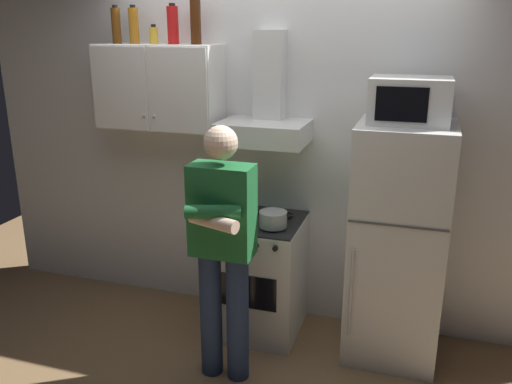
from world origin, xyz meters
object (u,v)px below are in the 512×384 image
object	(u,v)px
stove_oven	(260,275)
bottle_liquor_amber	(134,25)
bottle_rum_dark	(196,22)
bottle_beer_brown	(116,25)
bottle_spice_jar	(154,35)
microwave	(410,101)
bottle_soda_red	(173,25)
refrigerator	(397,244)
cooking_pot	(273,219)
range_hood	(266,114)
upper_cabinet	(160,87)
person_standing	(222,247)

from	to	relation	value
stove_oven	bottle_liquor_amber	distance (m)	2.01
bottle_rum_dark	bottle_beer_brown	bearing A→B (deg)	-175.98
bottle_spice_jar	bottle_liquor_amber	distance (m)	0.19
microwave	bottle_soda_red	size ratio (longest dim) A/B	1.76
refrigerator	stove_oven	bearing A→B (deg)	-179.96
refrigerator	cooking_pot	world-z (taller)	refrigerator
bottle_soda_red	range_hood	bearing A→B (deg)	-1.85
refrigerator	bottle_beer_brown	bearing A→B (deg)	176.64
stove_oven	bottle_rum_dark	size ratio (longest dim) A/B	2.80
bottle_spice_jar	bottle_soda_red	xyz separation A→B (m)	(0.13, 0.05, 0.07)
bottle_liquor_amber	bottle_beer_brown	bearing A→B (deg)	-174.04
range_hood	bottle_soda_red	bearing A→B (deg)	178.15
bottle_beer_brown	bottle_liquor_amber	bearing A→B (deg)	5.96
upper_cabinet	stove_oven	world-z (taller)	upper_cabinet
bottle_spice_jar	bottle_soda_red	size ratio (longest dim) A/B	0.49
range_hood	person_standing	bearing A→B (deg)	-93.91
upper_cabinet	bottle_beer_brown	bearing A→B (deg)	-179.41
microwave	bottle_liquor_amber	xyz separation A→B (m)	(-1.93, 0.12, 0.44)
range_hood	bottle_spice_jar	distance (m)	0.96
bottle_beer_brown	microwave	bearing A→B (deg)	-2.85
person_standing	bottle_soda_red	distance (m)	1.61
upper_cabinet	person_standing	world-z (taller)	upper_cabinet
refrigerator	microwave	world-z (taller)	microwave
upper_cabinet	bottle_spice_jar	bearing A→B (deg)	-112.95
microwave	bottle_soda_red	world-z (taller)	bottle_soda_red
bottle_beer_brown	cooking_pot	bearing A→B (deg)	-10.95
stove_oven	person_standing	distance (m)	0.77
upper_cabinet	range_hood	world-z (taller)	range_hood
upper_cabinet	bottle_beer_brown	size ratio (longest dim) A/B	3.41
bottle_rum_dark	microwave	bearing A→B (deg)	-5.65
refrigerator	bottle_rum_dark	bearing A→B (deg)	173.64
stove_oven	bottle_spice_jar	bearing A→B (deg)	172.90
range_hood	bottle_spice_jar	xyz separation A→B (m)	(-0.81, -0.03, 0.51)
bottle_spice_jar	cooking_pot	bearing A→B (deg)	-13.17
upper_cabinet	bottle_rum_dark	xyz separation A→B (m)	(0.28, 0.04, 0.45)
stove_oven	refrigerator	distance (m)	1.02
person_standing	bottle_liquor_amber	distance (m)	1.75
bottle_soda_red	bottle_beer_brown	distance (m)	0.43
bottle_rum_dark	range_hood	bearing A→B (deg)	-4.15
stove_oven	bottle_liquor_amber	bearing A→B (deg)	172.11
bottle_soda_red	bottle_liquor_amber	distance (m)	0.30
microwave	bottle_liquor_amber	bearing A→B (deg)	176.53
cooking_pot	bottle_soda_red	world-z (taller)	bottle_soda_red
stove_oven	range_hood	world-z (taller)	range_hood
refrigerator	bottle_spice_jar	xyz separation A→B (m)	(-1.76, 0.10, 1.31)
refrigerator	bottle_rum_dark	size ratio (longest dim) A/B	5.13
person_standing	bottle_beer_brown	world-z (taller)	bottle_beer_brown
range_hood	bottle_rum_dark	xyz separation A→B (m)	(-0.52, 0.04, 0.60)
cooking_pot	bottle_beer_brown	distance (m)	1.78
stove_oven	bottle_spice_jar	size ratio (longest dim) A/B	6.51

